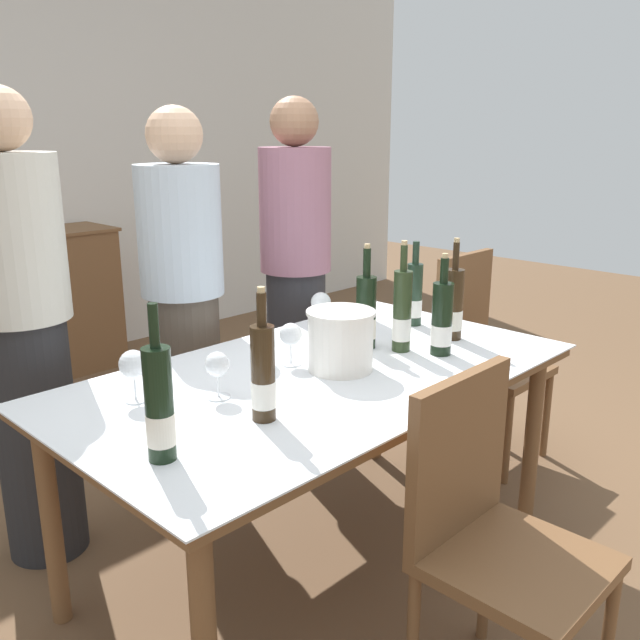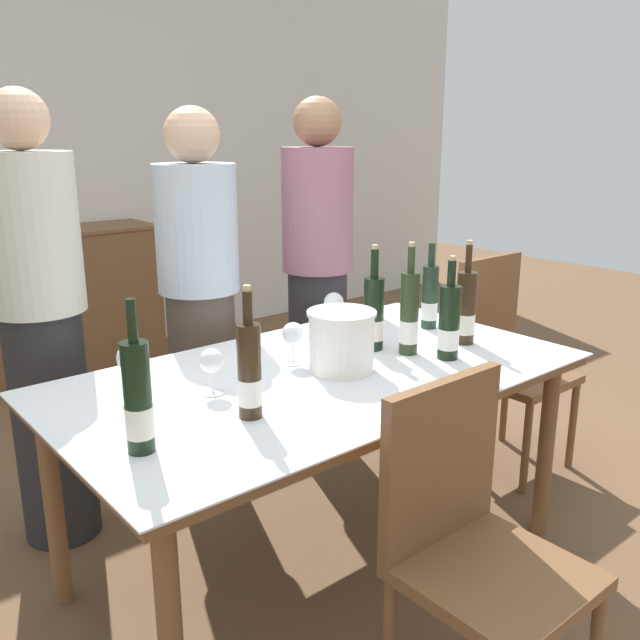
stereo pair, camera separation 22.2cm
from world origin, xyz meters
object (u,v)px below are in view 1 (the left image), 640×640
Objects in this scene: wine_bottle_2 at (442,320)px; wine_bottle_3 at (402,313)px; dining_table at (320,390)px; ice_bucket at (341,339)px; wine_bottle_6 at (453,306)px; chair_near_front at (490,524)px; person_guest_right at (296,280)px; wine_bottle_5 at (263,375)px; wine_bottle_4 at (159,407)px; chair_right_end at (479,345)px; person_host at (25,336)px; wine_glass_1 at (217,366)px; wine_glass_2 at (291,336)px; wine_glass_0 at (321,303)px; sideboard_cabinet at (19,308)px; wine_bottle_0 at (414,295)px; wine_bottle_1 at (366,314)px; wine_glass_3 at (133,366)px; person_guest_left at (184,312)px.

wine_bottle_3 is at bearing 117.50° from wine_bottle_2.
ice_bucket is at bearing -27.60° from dining_table.
dining_table is 4.50× the size of wine_bottle_6.
wine_bottle_6 is 0.43× the size of chair_near_front.
wine_bottle_5 is at bearing -137.62° from person_guest_right.
wine_bottle_4 is 0.33m from wine_bottle_5.
chair_right_end is 1.97m from person_host.
person_guest_right reaches higher than chair_right_end.
wine_bottle_3 is at bearing -169.66° from chair_right_end.
wine_bottle_3 reaches higher than dining_table.
wine_bottle_5 reaches higher than wine_glass_1.
wine_bottle_4 is at bearing 137.81° from chair_near_front.
wine_glass_1 is at bearing 168.03° from ice_bucket.
wine_glass_0 is at bearing 30.66° from wine_glass_2.
dining_table is (-0.07, -2.66, 0.21)m from sideboard_cabinet.
wine_bottle_0 is 0.36× the size of chair_right_end.
wine_bottle_6 reaches higher than ice_bucket.
wine_bottle_2 reaches higher than sideboard_cabinet.
wine_bottle_4 is at bearing -172.49° from chair_right_end.
wine_bottle_1 reaches higher than wine_glass_0.
wine_bottle_3 is at bearing -16.11° from wine_glass_3.
wine_glass_2 is (-0.46, 0.30, -0.02)m from wine_bottle_2.
wine_glass_1 is (-0.38, 0.06, 0.17)m from dining_table.
wine_bottle_6 reaches higher than wine_glass_0.
ice_bucket is at bearing 172.68° from wine_bottle_6.
dining_table is at bearing -9.03° from wine_glass_1.
wine_bottle_4 is 0.96m from person_host.
person_guest_right is at bearing 63.98° from chair_near_front.
wine_bottle_2 reaches higher than wine_glass_3.
wine_bottle_3 is at bearing -3.99° from ice_bucket.
ice_bucket is 1.50× the size of wine_glass_0.
person_guest_right is at bearing 72.78° from wine_bottle_3.
person_guest_right reaches higher than wine_glass_1.
wine_bottle_1 is 0.33m from wine_glass_2.
wine_bottle_3 reaches higher than chair_right_end.
wine_bottle_3 is (0.06, -0.12, 0.01)m from wine_bottle_1.
dining_table is 1.06× the size of person_guest_right.
wine_bottle_1 is 1.05m from wine_bottle_4.
person_host is at bearing 175.64° from person_guest_left.
wine_glass_0 is (0.30, 0.38, 0.00)m from ice_bucket.
wine_glass_0 is at bearing -47.17° from person_guest_left.
person_guest_right is at bearing 34.50° from wine_bottle_4.
wine_bottle_5 is 0.97× the size of wine_bottle_6.
wine_bottle_5 is at bearing 0.03° from wine_bottle_4.
person_guest_right reaches higher than wine_glass_0.
wine_bottle_5 is 0.23× the size of person_guest_right.
wine_bottle_5 is 0.23× the size of person_host.
wine_glass_3 is (-1.19, 0.32, -0.02)m from wine_bottle_6.
wine_glass_2 is at bearing 37.08° from wine_bottle_5.
wine_bottle_0 reaches higher than chair_near_front.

